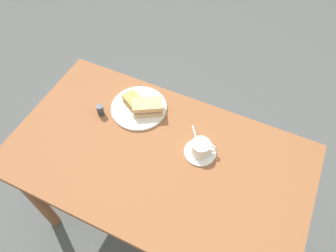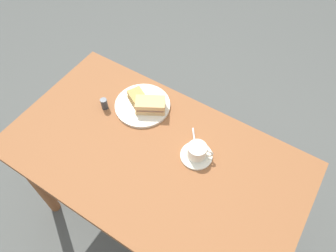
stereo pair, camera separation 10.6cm
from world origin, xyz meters
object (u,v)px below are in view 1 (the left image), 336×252
object	(u,v)px
sandwich_back	(148,107)
spoon	(196,137)
coffee_cup	(201,148)
coffee_saucer	(200,152)
sandwich_front	(135,103)
salt_shaker	(100,110)
sandwich_plate	(139,108)
dining_table	(158,169)

from	to	relation	value
sandwich_back	spoon	distance (m)	0.27
coffee_cup	coffee_saucer	bearing A→B (deg)	18.74
spoon	sandwich_front	bearing A→B (deg)	-6.76
sandwich_back	sandwich_front	bearing A→B (deg)	-0.55
sandwich_front	sandwich_back	bearing A→B (deg)	179.45
coffee_saucer	salt_shaker	distance (m)	0.51
sandwich_plate	sandwich_back	xyz separation A→B (m)	(-0.05, 0.00, 0.04)
sandwich_plate	spoon	xyz separation A→B (m)	(-0.31, 0.04, 0.01)
salt_shaker	spoon	bearing A→B (deg)	-172.30
sandwich_back	salt_shaker	xyz separation A→B (m)	(0.20, 0.10, -0.02)
dining_table	coffee_saucer	world-z (taller)	coffee_saucer
sandwich_front	coffee_cup	distance (m)	0.39
dining_table	spoon	world-z (taller)	spoon
sandwich_back	sandwich_plate	bearing A→B (deg)	-5.02
coffee_cup	salt_shaker	world-z (taller)	coffee_cup
sandwich_front	coffee_cup	bearing A→B (deg)	165.11
dining_table	coffee_cup	world-z (taller)	coffee_cup
dining_table	sandwich_plate	xyz separation A→B (m)	(0.20, -0.20, 0.12)
sandwich_back	salt_shaker	size ratio (longest dim) A/B	2.67
spoon	coffee_saucer	bearing A→B (deg)	126.23
coffee_saucer	spoon	world-z (taller)	spoon
sandwich_plate	dining_table	bearing A→B (deg)	134.50
coffee_saucer	sandwich_front	bearing A→B (deg)	-15.04
dining_table	spoon	distance (m)	0.24
sandwich_back	coffee_cup	world-z (taller)	same
sandwich_front	salt_shaker	world-z (taller)	sandwich_front
dining_table	sandwich_plate	world-z (taller)	sandwich_plate
dining_table	sandwich_back	bearing A→B (deg)	-53.23
sandwich_plate	coffee_saucer	size ratio (longest dim) A/B	1.91
salt_shaker	sandwich_plate	bearing A→B (deg)	-144.61
coffee_saucer	salt_shaker	world-z (taller)	salt_shaker
spoon	coffee_cup	bearing A→B (deg)	127.51
spoon	salt_shaker	bearing A→B (deg)	7.70
coffee_cup	sandwich_back	bearing A→B (deg)	-17.81
dining_table	sandwich_back	distance (m)	0.30
sandwich_plate	spoon	world-z (taller)	spoon
dining_table	salt_shaker	distance (m)	0.39
sandwich_front	coffee_cup	size ratio (longest dim) A/B	1.30
sandwich_front	sandwich_back	xyz separation A→B (m)	(-0.07, 0.00, 0.01)
dining_table	coffee_cup	xyz separation A→B (m)	(-0.16, -0.10, 0.16)
sandwich_front	coffee_saucer	xyz separation A→B (m)	(-0.38, 0.10, -0.03)
sandwich_plate	coffee_cup	bearing A→B (deg)	163.92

